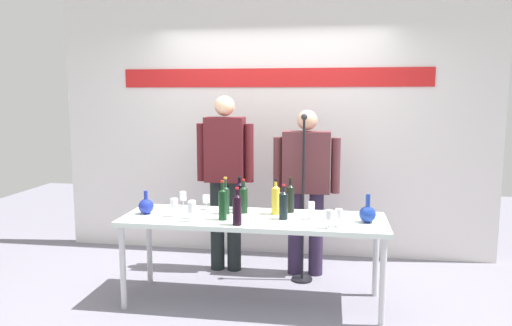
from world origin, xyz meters
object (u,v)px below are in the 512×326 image
Objects in this scene: wine_bottle_1 at (244,198)px; wine_glass_left_1 at (192,206)px; presenter_right at (306,181)px; wine_glass_left_2 at (183,196)px; display_table at (253,224)px; wine_bottle_3 at (226,199)px; decanter_blue_left at (146,206)px; wine_bottle_0 at (290,197)px; wine_bottle_7 at (237,209)px; wine_glass_left_3 at (192,208)px; wine_glass_right_2 at (329,215)px; wine_bottle_4 at (239,195)px; wine_bottle_2 at (223,203)px; wine_glass_right_1 at (339,214)px; wine_bottle_5 at (283,204)px; wine_glass_right_0 at (311,207)px; decanter_blue_right at (368,214)px; wine_bottle_6 at (276,199)px; microphone_stand at (303,226)px; wine_glass_left_0 at (174,204)px; presenter_left at (225,173)px; wine_glass_left_4 at (206,199)px.

wine_glass_left_1 is at bearing -147.12° from wine_bottle_1.
presenter_right reaches higher than wine_glass_left_2.
wine_bottle_3 is (-0.25, 0.07, 0.19)m from display_table.
presenter_right is (1.34, 0.77, 0.12)m from decanter_blue_left.
wine_bottle_7 is at bearing -127.98° from wine_bottle_0.
wine_bottle_0 reaches higher than display_table.
wine_glass_left_3 is (-0.38, 0.03, -0.02)m from wine_bottle_7.
wine_glass_left_3 is 1.10m from wine_glass_right_2.
wine_bottle_3 reaches higher than wine_bottle_4.
wine_bottle_2 reaches higher than wine_glass_right_2.
wine_bottle_7 is 0.80m from wine_glass_right_1.
wine_bottle_5 is (0.51, -0.10, -0.01)m from wine_bottle_3.
wine_bottle_7 is 0.63m from wine_glass_right_0.
wine_glass_left_3 is at bearing -164.35° from wine_bottle_5.
decanter_blue_right is 0.75× the size of wine_bottle_0.
wine_bottle_6 is at bearing -19.81° from wine_bottle_4.
wine_bottle_4 is 1.00× the size of wine_bottle_7.
microphone_stand is (0.85, 0.79, -0.33)m from wine_glass_left_3.
wine_bottle_5 reaches higher than display_table.
wine_glass_left_0 is 1.38m from wine_glass_right_1.
presenter_left is 11.67× the size of wine_glass_left_1.
wine_bottle_2 is at bearing -2.41° from wine_glass_left_1.
wine_glass_left_3 is (0.47, -0.20, 0.05)m from decanter_blue_left.
wine_bottle_0 reaches higher than wine_glass_left_3.
wine_bottle_4 is 0.49m from wine_glass_left_1.
wine_glass_right_0 is at bearing -21.82° from wine_bottle_6.
wine_glass_left_2 is at bearing 176.91° from wine_bottle_4.
wine_glass_left_3 is 0.43m from wine_glass_left_4.
wine_glass_left_3 is (0.23, -0.51, 0.02)m from wine_glass_left_2.
decanter_blue_right is at bearing 36.67° from wine_glass_right_2.
microphone_stand is (-0.55, 0.59, -0.28)m from decanter_blue_right.
wine_bottle_3 is at bearing 95.53° from wine_bottle_2.
wine_bottle_0 reaches higher than wine_bottle_1.
wine_bottle_4 is at bearing 123.24° from display_table.
wine_glass_left_4 is at bearing 148.58° from wine_bottle_3.
wine_glass_left_1 is 0.99m from wine_glass_right_0.
microphone_stand is (1.09, 0.27, -0.31)m from wine_glass_left_2.
wine_bottle_1 is 1.02× the size of wine_bottle_5.
wine_bottle_5 is (0.43, -0.28, -0.01)m from wine_bottle_4.
wine_bottle_0 is 2.14× the size of wine_glass_right_2.
decanter_blue_left reaches higher than wine_glass_left_3.
wine_bottle_2 is (-0.64, -0.87, -0.05)m from presenter_right.
wine_bottle_0 is 1.00m from wine_glass_left_0.
wine_bottle_6 is at bearing 158.18° from wine_glass_right_0.
presenter_right is at bearing 84.33° from microphone_stand.
wine_glass_right_1 is at bearing 4.42° from wine_bottle_7.
wine_bottle_4 is (-0.46, 0.03, -0.00)m from wine_bottle_0.
wine_bottle_7 is 0.44m from wine_glass_left_1.
decanter_blue_right is 0.79× the size of wine_bottle_5.
wine_glass_left_4 is 0.94× the size of wine_glass_right_1.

